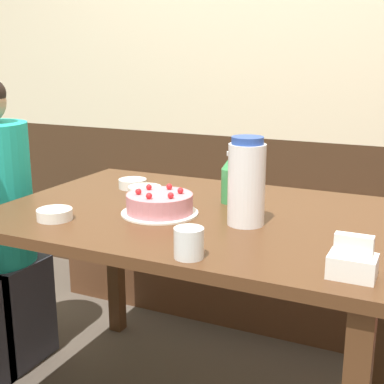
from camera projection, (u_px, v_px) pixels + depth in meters
name	position (u px, v px, depth m)	size (l,w,h in m)	color
back_wall	(287.00, 62.00, 2.59)	(4.80, 0.04, 2.50)	#3D2819
bench_seat	(266.00, 272.00, 2.65)	(2.13, 0.38, 0.48)	#56331E
dining_table	(196.00, 238.00, 1.81)	(1.30, 0.91, 0.78)	#4C2D19
birthday_cake	(160.00, 204.00, 1.75)	(0.25, 0.25, 0.09)	white
water_pitcher	(247.00, 182.00, 1.62)	(0.11, 0.11, 0.27)	white
soju_bottle	(230.00, 179.00, 1.87)	(0.07, 0.07, 0.18)	#388E4C
napkin_holder	(353.00, 262.00, 1.24)	(0.11, 0.08, 0.11)	white
bowl_soup_white	(145.00, 192.00, 1.96)	(0.12, 0.12, 0.04)	white
bowl_rice_small	(55.00, 214.00, 1.69)	(0.11, 0.11, 0.03)	white
bowl_side_dish	(133.00, 184.00, 2.09)	(0.11, 0.11, 0.04)	white
glass_water_tall	(189.00, 243.00, 1.37)	(0.08, 0.08, 0.08)	silver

